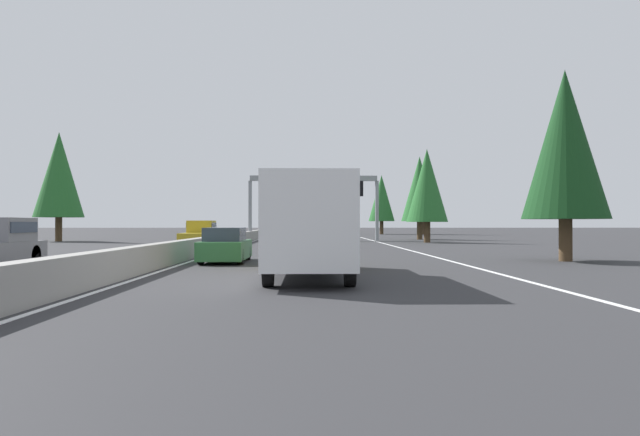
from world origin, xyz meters
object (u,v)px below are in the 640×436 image
minivan_far_center (278,229)px  conifer_right_distant (423,191)px  conifer_right_foreground (565,145)px  conifer_right_near (427,186)px  sedan_distant_a (226,246)px  conifer_right_mid (420,189)px  conifer_right_far (382,198)px  oncoming_near (200,233)px  bus_near_right (289,223)px  box_truck_far_left (309,224)px  conifer_left_near (59,175)px  sign_gantry_overhead (315,189)px  sedan_distant_b (335,230)px

minivan_far_center → conifer_right_distant: 27.62m
conifer_right_foreground → conifer_right_near: 24.66m
conifer_right_near → sedan_distant_a: bearing=151.1°
conifer_right_mid → conifer_right_far: bearing=0.4°
conifer_right_far → oncoming_near: bearing=156.8°
bus_near_right → minivan_far_center: bus_near_right is taller
box_truck_far_left → conifer_right_far: 71.25m
oncoming_near → conifer_right_foreground: (-17.99, -19.22, 4.16)m
box_truck_far_left → conifer_left_near: bearing=32.6°
conifer_right_foreground → conifer_right_mid: size_ratio=0.98×
sign_gantry_overhead → conifer_right_near: (-6.33, -9.55, -0.09)m
conifer_right_far → sign_gantry_overhead: bearing=161.8°
conifer_right_distant → conifer_right_far: bearing=73.2°
sedan_distant_b → conifer_left_near: conifer_left_near is taller
sedan_distant_a → sedan_distant_b: same height
box_truck_far_left → conifer_left_near: 42.78m
box_truck_far_left → sedan_distant_b: (64.11, -3.77, -0.93)m
sign_gantry_overhead → conifer_right_foreground: conifer_right_foreground is taller
sedan_distant_b → conifer_right_far: (6.14, -7.46, 4.82)m
sign_gantry_overhead → sedan_distant_b: size_ratio=2.88×
bus_near_right → oncoming_near: (-64.64, 4.37, -0.80)m
oncoming_near → conifer_right_near: 19.86m
sedan_distant_b → conifer_right_near: 33.15m
minivan_far_center → oncoming_near: size_ratio=0.89×
bus_near_right → conifer_right_near: bearing=-166.5°
sedan_distant_a → conifer_right_mid: conifer_right_mid is taller
oncoming_near → box_truck_far_left: bearing=17.6°
box_truck_far_left → oncoming_near: box_truck_far_left is taller
sign_gantry_overhead → minivan_far_center: 14.29m
conifer_right_near → box_truck_far_left: bearing=162.2°
bus_near_right → conifer_right_near: (-57.99, -13.90, 3.20)m
conifer_right_near → minivan_far_center: bearing=35.6°
conifer_right_distant → conifer_left_near: (-32.61, 40.23, -0.38)m
sign_gantry_overhead → box_truck_far_left: 38.37m
box_truck_far_left → conifer_right_near: size_ratio=1.05×
sedan_distant_b → conifer_right_far: conifer_right_far is taller
conifer_right_foreground → conifer_left_near: 44.53m
sign_gantry_overhead → box_truck_far_left: (-38.21, 0.70, -3.39)m
bus_near_right → conifer_left_near: bearing=160.4°
conifer_right_near → conifer_right_far: size_ratio=0.89×
box_truck_far_left → conifer_right_distant: 70.75m
sedan_distant_b → conifer_right_far: 10.80m
box_truck_far_left → minivan_far_center: 51.36m
sedan_distant_a → conifer_right_far: (63.38, -14.75, 4.82)m
sedan_distant_a → conifer_right_distant: bearing=-18.7°
sedan_distant_b → conifer_right_distant: size_ratio=0.41×
minivan_far_center → conifer_left_near: conifer_left_near is taller
minivan_far_center → conifer_right_foreground: conifer_right_foreground is taller
sign_gantry_overhead → conifer_right_distant: bearing=-28.8°
box_truck_far_left → conifer_right_foreground: 13.77m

